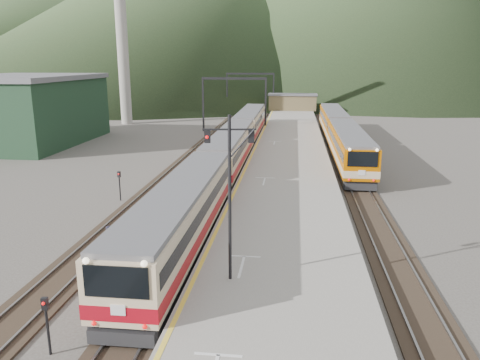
# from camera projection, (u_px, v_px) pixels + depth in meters

# --- Properties ---
(ground) EXTENTS (400.00, 400.00, 0.00)m
(ground) POSITION_uv_depth(u_px,v_px,m) (118.00, 358.00, 16.78)
(ground) COLOR #47423D
(ground) RESTS_ON ground
(track_main) EXTENTS (2.60, 200.00, 0.23)m
(track_main) POSITION_uv_depth(u_px,v_px,m) (242.00, 150.00, 55.24)
(track_main) COLOR black
(track_main) RESTS_ON ground
(track_far) EXTENTS (2.60, 200.00, 0.23)m
(track_far) POSITION_uv_depth(u_px,v_px,m) (200.00, 149.00, 55.80)
(track_far) COLOR black
(track_far) RESTS_ON ground
(track_second) EXTENTS (2.60, 200.00, 0.23)m
(track_second) POSITION_uv_depth(u_px,v_px,m) (341.00, 152.00, 53.96)
(track_second) COLOR black
(track_second) RESTS_ON ground
(platform) EXTENTS (8.00, 100.00, 1.00)m
(platform) POSITION_uv_depth(u_px,v_px,m) (289.00, 151.00, 52.59)
(platform) COLOR gray
(platform) RESTS_ON ground
(gantry_near) EXTENTS (9.55, 0.25, 8.00)m
(gantry_near) POSITION_uv_depth(u_px,v_px,m) (234.00, 94.00, 68.62)
(gantry_near) COLOR black
(gantry_near) RESTS_ON ground
(gantry_far) EXTENTS (9.55, 0.25, 8.00)m
(gantry_far) POSITION_uv_depth(u_px,v_px,m) (250.00, 85.00, 92.68)
(gantry_far) COLOR black
(gantry_far) RESTS_ON ground
(warehouse) EXTENTS (14.50, 20.50, 8.60)m
(warehouse) POSITION_uv_depth(u_px,v_px,m) (25.00, 110.00, 59.25)
(warehouse) COLOR #162F1D
(warehouse) RESTS_ON ground
(smokestack) EXTENTS (1.80, 1.80, 30.00)m
(smokestack) POSITION_uv_depth(u_px,v_px,m) (122.00, 31.00, 75.16)
(smokestack) COLOR #9E998E
(smokestack) RESTS_ON ground
(station_shed) EXTENTS (9.40, 4.40, 3.10)m
(station_shed) POSITION_uv_depth(u_px,v_px,m) (293.00, 102.00, 90.56)
(station_shed) COLOR brown
(station_shed) RESTS_ON platform
(hill_a) EXTENTS (180.00, 180.00, 60.00)m
(hill_a) POSITION_uv_depth(u_px,v_px,m) (187.00, 12.00, 196.60)
(hill_a) COLOR #2C4024
(hill_a) RESTS_ON ground
(hill_b) EXTENTS (220.00, 220.00, 75.00)m
(hill_b) POSITION_uv_depth(u_px,v_px,m) (348.00, 2.00, 225.38)
(hill_b) COLOR #2C4024
(hill_b) RESTS_ON ground
(hill_d) EXTENTS (200.00, 200.00, 55.00)m
(hill_d) POSITION_uv_depth(u_px,v_px,m) (64.00, 28.00, 254.29)
(hill_d) COLOR #2C4024
(hill_d) RESTS_ON ground
(main_train) EXTENTS (2.90, 59.41, 3.53)m
(main_train) POSITION_uv_depth(u_px,v_px,m) (231.00, 150.00, 45.21)
(main_train) COLOR #CDB38C
(main_train) RESTS_ON track_main
(second_train) EXTENTS (2.87, 39.05, 3.50)m
(second_train) POSITION_uv_depth(u_px,v_px,m) (340.00, 133.00, 55.78)
(second_train) COLOR #B15800
(second_train) RESTS_ON track_second
(signal_mast) EXTENTS (2.19, 0.44, 7.24)m
(signal_mast) POSITION_uv_depth(u_px,v_px,m) (230.00, 182.00, 19.61)
(signal_mast) COLOR black
(signal_mast) RESTS_ON platform
(short_signal_a) EXTENTS (0.23, 0.18, 2.27)m
(short_signal_a) POSITION_uv_depth(u_px,v_px,m) (47.00, 318.00, 16.64)
(short_signal_a) COLOR black
(short_signal_a) RESTS_ON ground
(short_signal_b) EXTENTS (0.26, 0.23, 2.27)m
(short_signal_b) POSITION_uv_depth(u_px,v_px,m) (210.00, 151.00, 47.43)
(short_signal_b) COLOR black
(short_signal_b) RESTS_ON ground
(short_signal_c) EXTENTS (0.25, 0.20, 2.27)m
(short_signal_c) POSITION_uv_depth(u_px,v_px,m) (119.00, 182.00, 35.32)
(short_signal_c) COLOR black
(short_signal_c) RESTS_ON ground
(worker) EXTENTS (0.80, 0.75, 1.84)m
(worker) POSITION_uv_depth(u_px,v_px,m) (110.00, 242.00, 25.13)
(worker) COLOR black
(worker) RESTS_ON ground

